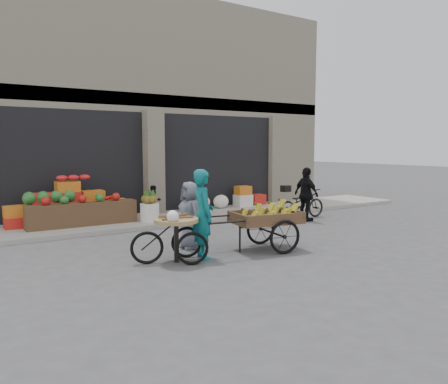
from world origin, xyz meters
TOP-DOWN VIEW (x-y plane):
  - ground at (0.00, 0.00)m, footprint 80.00×80.00m
  - sidewalk at (0.00, 4.10)m, footprint 18.00×2.20m
  - building at (0.00, 8.03)m, footprint 14.00×6.45m
  - fruit_display at (-2.48, 4.38)m, footprint 3.10×1.12m
  - pineapple_bin at (-0.75, 3.60)m, footprint 0.52×0.52m
  - fire_hydrant at (0.35, 3.55)m, footprint 0.22×0.22m
  - orange_bucket at (0.85, 3.50)m, footprint 0.32×0.32m
  - right_bay_goods at (2.61, 4.70)m, footprint 3.35×0.60m
  - seated_person at (-0.35, 4.20)m, footprint 0.51×0.43m
  - banana_cart at (0.14, -0.36)m, footprint 2.48×1.28m
  - vendor_woman at (-1.28, -0.26)m, footprint 0.55×0.71m
  - tricycle_cart at (-1.86, -0.24)m, footprint 1.46×1.06m
  - vendor_grey at (-1.09, 0.62)m, footprint 0.48×0.71m
  - bicycle at (3.59, 2.21)m, footprint 1.72×0.61m
  - cyclist at (3.39, 1.81)m, footprint 0.39×0.93m

SIDE VIEW (x-z plane):
  - ground at x=0.00m, z-range 0.00..0.00m
  - sidewalk at x=0.00m, z-range 0.00..0.12m
  - orange_bucket at x=0.85m, z-range 0.12..0.42m
  - pineapple_bin at x=-0.75m, z-range 0.12..0.62m
  - right_bay_goods at x=2.61m, z-range 0.06..0.76m
  - bicycle at x=3.59m, z-range 0.00..0.90m
  - fire_hydrant at x=0.35m, z-range 0.15..0.86m
  - tricycle_cart at x=-1.86m, z-range 0.09..1.04m
  - seated_person at x=-0.35m, z-range 0.12..1.05m
  - fruit_display at x=-2.48m, z-range 0.05..1.29m
  - vendor_grey at x=-1.09m, z-range 0.00..1.44m
  - banana_cart at x=0.14m, z-range 0.23..1.22m
  - cyclist at x=3.39m, z-range 0.00..1.57m
  - vendor_woman at x=-1.28m, z-range 0.00..1.75m
  - building at x=0.00m, z-range -0.13..6.87m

